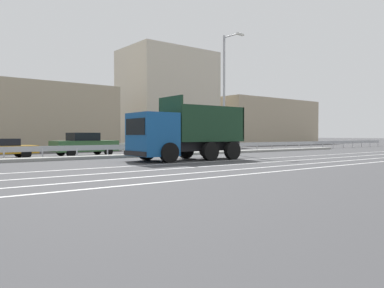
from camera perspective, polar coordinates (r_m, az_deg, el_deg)
The scene contains 16 objects.
ground_plane at distance 25.39m, azimuth 4.00°, elevation -1.85°, with size 320.00×320.00×0.00m, color #424244.
lane_strip_0 at distance 20.05m, azimuth 2.58°, elevation -2.70°, with size 62.79×0.16×0.01m, color silver.
lane_strip_1 at distance 18.40m, azimuth 7.22°, elevation -3.07°, with size 62.79×0.16×0.01m, color silver.
lane_strip_2 at distance 17.11m, azimuth 11.82°, elevation -3.42°, with size 62.79×0.16×0.01m, color silver.
lane_strip_3 at distance 16.17m, azimuth 16.04°, elevation -3.72°, with size 62.79×0.16×0.01m, color silver.
median_island at distance 27.38m, azimuth 0.31°, elevation -1.43°, with size 34.53×1.10×0.18m, color gray.
median_guardrail at distance 28.41m, azimuth -1.36°, elevation -0.36°, with size 62.79×0.09×0.78m.
dump_truck at distance 20.87m, azimuth -2.64°, elevation 1.10°, with size 6.92×2.92×3.56m.
median_road_sign at distance 28.04m, azimuth 2.06°, elevation 0.88°, with size 0.79×0.16×2.21m.
street_lamp_1 at distance 29.52m, azimuth 5.08°, elevation 8.38°, with size 0.71×1.85×9.18m.
parked_car_2 at distance 25.37m, azimuth -27.11°, elevation -0.57°, with size 4.06×1.90×1.21m.
parked_car_3 at distance 26.90m, azimuth -16.06°, elevation -0.04°, with size 4.50×2.03×1.59m.
parked_car_4 at distance 29.04m, azimuth -6.51°, elevation -0.14°, with size 4.42×2.11×1.30m.
parked_car_5 at distance 32.26m, azimuth 2.88°, elevation 0.20°, with size 4.49×1.98×1.51m.
background_building_1 at distance 50.00m, azimuth -3.72°, elevation 6.86°, with size 11.47×8.19×12.45m, color beige.
background_building_2 at distance 61.48m, azimuth 10.50°, elevation 3.27°, with size 18.90×8.62×7.01m, color tan.
Camera 1 is at (-17.06, -18.75, 1.42)m, focal length 35.00 mm.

